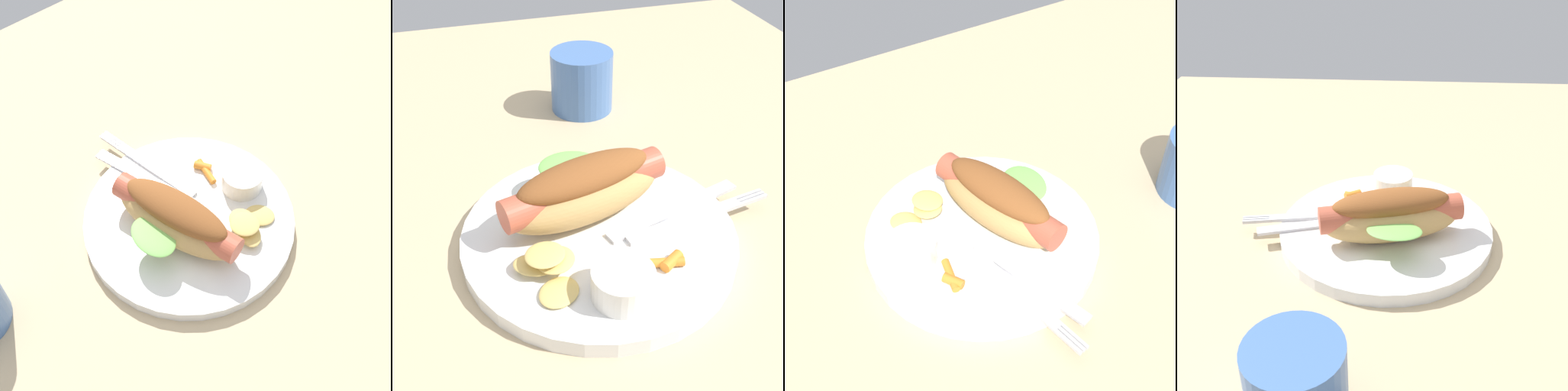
{
  "view_description": "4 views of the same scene",
  "coord_description": "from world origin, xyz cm",
  "views": [
    {
      "loc": [
        22.9,
        32.2,
        59.64
      ],
      "look_at": [
        -2.36,
        2.73,
        5.48
      ],
      "focal_mm": 53.4,
      "sensor_mm": 36.0,
      "label": 1
    },
    {
      "loc": [
        -35.4,
        13.86,
        33.48
      ],
      "look_at": [
        0.27,
        3.08,
        4.4
      ],
      "focal_mm": 47.71,
      "sensor_mm": 36.0,
      "label": 2
    },
    {
      "loc": [
        -23.92,
        -34.05,
        48.43
      ],
      "look_at": [
        -0.67,
        4.32,
        5.23
      ],
      "focal_mm": 53.8,
      "sensor_mm": 36.0,
      "label": 3
    },
    {
      "loc": [
        51.56,
        4.2,
        37.17
      ],
      "look_at": [
        -0.23,
        1.03,
        6.45
      ],
      "focal_mm": 48.92,
      "sensor_mm": 36.0,
      "label": 4
    }
  ],
  "objects": [
    {
      "name": "knife",
      "position": [
        -1.08,
        -5.18,
        1.78
      ],
      "size": [
        5.57,
        14.97,
        0.36
      ],
      "primitive_type": "cube",
      "rotation": [
        0.0,
        0.0,
        4.99
      ],
      "color": "silver",
      "rests_on": "plate"
    },
    {
      "name": "chips_pile",
      "position": [
        -5.9,
        8.29,
        2.65
      ],
      "size": [
        7.55,
        5.87,
        2.13
      ],
      "color": "#E1BF67",
      "rests_on": "plate"
    },
    {
      "name": "hot_dog",
      "position": [
        0.95,
        3.19,
        4.69
      ],
      "size": [
        10.9,
        16.79,
        6.11
      ],
      "rotation": [
        0.0,
        0.0,
        4.97
      ],
      "color": "tan",
      "rests_on": "plate"
    },
    {
      "name": "carrot_garnish",
      "position": [
        -7.52,
        -1.51,
        2.05
      ],
      "size": [
        1.99,
        4.02,
        1.0
      ],
      "color": "orange",
      "rests_on": "plate"
    },
    {
      "name": "sauce_ramekin",
      "position": [
        -9.53,
        3.16,
        2.95
      ],
      "size": [
        5.11,
        5.11,
        2.69
      ],
      "primitive_type": "cylinder",
      "color": "white",
      "rests_on": "plate"
    },
    {
      "name": "fork",
      "position": [
        -2.64,
        -6.73,
        1.8
      ],
      "size": [
        3.84,
        15.63,
        0.4
      ],
      "rotation": [
        0.0,
        0.0,
        4.88
      ],
      "color": "silver",
      "rests_on": "plate"
    },
    {
      "name": "ground_plane",
      "position": [
        0.0,
        0.0,
        -0.9
      ],
      "size": [
        120.0,
        90.0,
        1.8
      ],
      "primitive_type": "cube",
      "color": "tan"
    },
    {
      "name": "plate",
      "position": [
        -1.52,
        2.55,
        0.8
      ],
      "size": [
        25.3,
        25.3,
        1.6
      ],
      "primitive_type": "cylinder",
      "color": "white",
      "rests_on": "ground_plane"
    }
  ]
}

